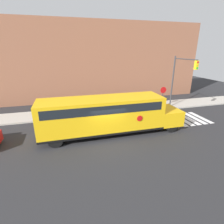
% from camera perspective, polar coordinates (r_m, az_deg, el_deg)
% --- Properties ---
extents(ground_plane, '(60.00, 60.00, 0.00)m').
position_cam_1_polar(ground_plane, '(13.54, -1.40, -8.90)').
color(ground_plane, '#28282B').
extents(sidewalk_strip, '(44.00, 3.00, 0.15)m').
position_cam_1_polar(sidewalk_strip, '(19.36, -6.04, 0.24)').
color(sidewalk_strip, '#B2ADA3').
rests_on(sidewalk_strip, ground).
extents(building_backdrop, '(32.00, 4.00, 9.97)m').
position_cam_1_polar(building_backdrop, '(24.76, -9.05, 15.97)').
color(building_backdrop, '#935B42').
rests_on(building_backdrop, ground).
extents(crosswalk_stripes, '(3.30, 3.20, 0.01)m').
position_cam_1_polar(crosswalk_stripes, '(18.98, 23.71, -2.01)').
color(crosswalk_stripes, white).
rests_on(crosswalk_stripes, ground).
extents(school_bus, '(11.44, 2.57, 3.01)m').
position_cam_1_polar(school_bus, '(13.70, -1.64, -0.57)').
color(school_bus, yellow).
rests_on(school_bus, ground).
extents(stop_sign, '(0.73, 0.10, 2.52)m').
position_cam_1_polar(stop_sign, '(20.94, 16.27, 5.64)').
color(stop_sign, '#38383A').
rests_on(stop_sign, ground).
extents(traffic_light, '(0.28, 3.60, 5.85)m').
position_cam_1_polar(traffic_light, '(20.11, 21.17, 10.94)').
color(traffic_light, '#38383A').
rests_on(traffic_light, ground).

